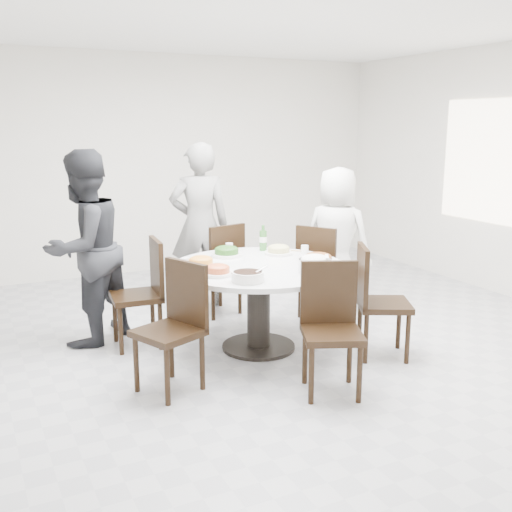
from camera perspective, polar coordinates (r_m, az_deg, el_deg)
name	(u,v)px	position (r m, az deg, el deg)	size (l,w,h in m)	color
floor	(276,336)	(5.61, 1.89, -7.64)	(6.00, 6.00, 0.01)	#AFAFB4
ceiling	(278,16)	(5.33, 2.12, 21.90)	(6.00, 6.00, 0.01)	white
wall_back	(169,164)	(8.05, -8.26, 8.65)	(6.00, 0.01, 2.80)	white
dining_table	(259,307)	(5.20, 0.24, -4.90)	(1.50, 1.50, 0.75)	silver
chair_ne	(323,270)	(6.09, 6.39, -1.37)	(0.42, 0.42, 0.95)	black
chair_n	(216,269)	(6.15, -3.79, -1.20)	(0.42, 0.42, 0.95)	black
chair_nw	(136,294)	(5.34, -11.36, -3.57)	(0.42, 0.42, 0.95)	black
chair_sw	(168,329)	(4.41, -8.36, -6.93)	(0.42, 0.42, 0.95)	black
chair_s	(332,331)	(4.37, 7.27, -7.11)	(0.42, 0.42, 0.95)	black
chair_se	(384,302)	(5.12, 12.12, -4.29)	(0.42, 0.42, 0.95)	black
diner_right	(337,239)	(6.30, 7.68, 1.61)	(0.73, 0.48, 1.50)	white
diner_middle	(200,225)	(6.39, -5.39, 2.95)	(0.64, 0.42, 1.74)	black
diner_left	(85,248)	(5.45, -16.00, 0.69)	(0.84, 0.65, 1.72)	black
dish_greens	(227,252)	(5.44, -2.82, 0.35)	(0.28, 0.28, 0.07)	white
dish_pale	(279,251)	(5.51, 2.16, 0.50)	(0.26, 0.26, 0.07)	white
dish_orange	(201,263)	(5.06, -5.26, -0.65)	(0.26, 0.26, 0.07)	white
dish_redbrown	(318,260)	(5.16, 5.94, -0.35)	(0.30, 0.30, 0.07)	white
dish_tofu	(218,271)	(4.77, -3.65, -1.48)	(0.25, 0.25, 0.06)	white
rice_bowl	(315,266)	(4.85, 5.61, -0.96)	(0.26, 0.26, 0.11)	silver
soup_bowl	(248,276)	(4.58, -0.79, -1.96)	(0.25, 0.25, 0.08)	white
beverage_bottle	(263,238)	(5.67, 0.68, 1.75)	(0.07, 0.07, 0.24)	#306E2C
tea_cups	(231,247)	(5.65, -2.36, 0.85)	(0.07, 0.07, 0.08)	white
chopsticks	(231,250)	(5.70, -2.44, 0.61)	(0.24, 0.04, 0.01)	tan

